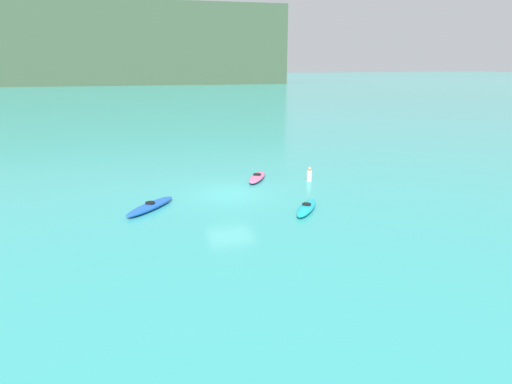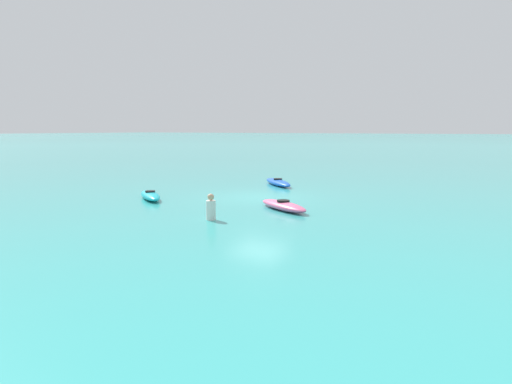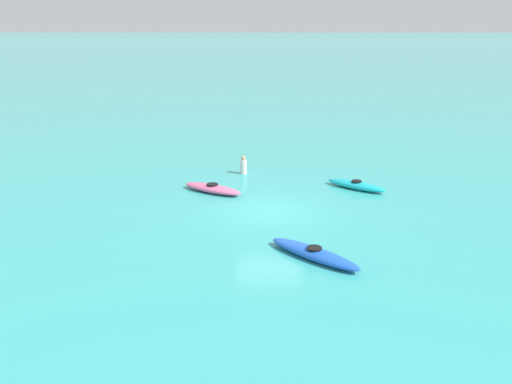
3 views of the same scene
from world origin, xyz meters
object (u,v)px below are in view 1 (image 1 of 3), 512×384
kayak_blue (150,206)px  person_near_shore (309,175)px  kayak_cyan (306,208)px  kayak_pink (257,177)px

kayak_blue → person_near_shore: person_near_shore is taller
kayak_cyan → person_near_shore: (2.30, 4.96, 0.22)m
kayak_blue → person_near_shore: size_ratio=3.33×
kayak_blue → kayak_cyan: bearing=-18.4°
kayak_pink → kayak_cyan: bearing=-84.2°
person_near_shore → kayak_pink: bearing=158.2°
kayak_cyan → kayak_pink: 6.16m
kayak_blue → kayak_pink: bearing=29.9°
kayak_cyan → person_near_shore: person_near_shore is taller
kayak_cyan → kayak_pink: size_ratio=0.93×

